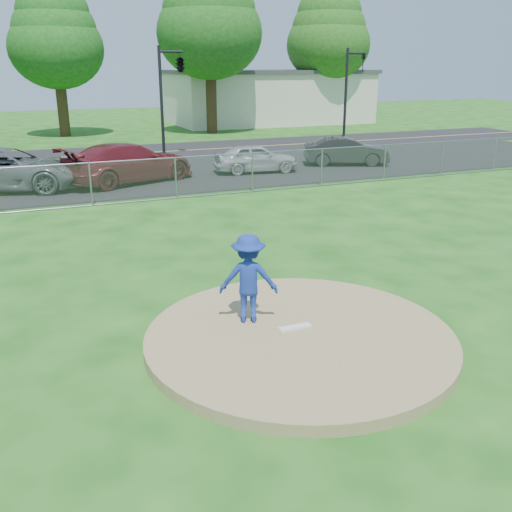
{
  "coord_description": "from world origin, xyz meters",
  "views": [
    {
      "loc": [
        -4.16,
        -8.02,
        4.63
      ],
      "look_at": [
        0.0,
        2.0,
        1.0
      ],
      "focal_mm": 40.0,
      "sensor_mm": 36.0,
      "label": 1
    }
  ],
  "objects_px": {
    "tree_center": "(55,36)",
    "parked_car_gray": "(7,169)",
    "pitcher": "(248,278)",
    "parked_car_pearl": "(256,158)",
    "parked_car_charcoal": "(346,151)",
    "commercial_building": "(268,96)",
    "traffic_signal_right": "(349,88)",
    "parked_car_darkred": "(129,163)",
    "tree_right": "(209,19)",
    "traffic_signal_center": "(178,66)",
    "tree_far_right": "(329,34)"
  },
  "relations": [
    {
      "from": "tree_center",
      "to": "parked_car_gray",
      "type": "relative_size",
      "value": 1.69
    },
    {
      "from": "pitcher",
      "to": "parked_car_pearl",
      "type": "distance_m",
      "value": 16.38
    },
    {
      "from": "pitcher",
      "to": "parked_car_charcoal",
      "type": "height_order",
      "value": "pitcher"
    },
    {
      "from": "parked_car_charcoal",
      "to": "commercial_building",
      "type": "bearing_deg",
      "value": 7.96
    },
    {
      "from": "parked_car_pearl",
      "to": "parked_car_charcoal",
      "type": "distance_m",
      "value": 4.88
    },
    {
      "from": "tree_center",
      "to": "parked_car_charcoal",
      "type": "height_order",
      "value": "tree_center"
    },
    {
      "from": "tree_center",
      "to": "traffic_signal_right",
      "type": "xyz_separation_m",
      "value": [
        15.24,
        -12.0,
        -3.11
      ]
    },
    {
      "from": "tree_center",
      "to": "parked_car_charcoal",
      "type": "distance_m",
      "value": 22.09
    },
    {
      "from": "pitcher",
      "to": "parked_car_darkred",
      "type": "relative_size",
      "value": 0.29
    },
    {
      "from": "traffic_signal_right",
      "to": "parked_car_darkred",
      "type": "bearing_deg",
      "value": -156.34
    },
    {
      "from": "parked_car_darkred",
      "to": "parked_car_pearl",
      "type": "bearing_deg",
      "value": -109.83
    },
    {
      "from": "tree_right",
      "to": "traffic_signal_right",
      "type": "relative_size",
      "value": 2.08
    },
    {
      "from": "tree_right",
      "to": "parked_car_charcoal",
      "type": "xyz_separation_m",
      "value": [
        1.64,
        -15.86,
        -6.97
      ]
    },
    {
      "from": "commercial_building",
      "to": "parked_car_pearl",
      "type": "bearing_deg",
      "value": -114.87
    },
    {
      "from": "parked_car_darkred",
      "to": "parked_car_charcoal",
      "type": "bearing_deg",
      "value": -109.32
    },
    {
      "from": "parked_car_darkred",
      "to": "traffic_signal_center",
      "type": "bearing_deg",
      "value": -53.73
    },
    {
      "from": "commercial_building",
      "to": "parked_car_charcoal",
      "type": "relative_size",
      "value": 4.05
    },
    {
      "from": "parked_car_gray",
      "to": "parked_car_charcoal",
      "type": "relative_size",
      "value": 1.44
    },
    {
      "from": "traffic_signal_right",
      "to": "parked_car_darkred",
      "type": "relative_size",
      "value": 1.0
    },
    {
      "from": "parked_car_pearl",
      "to": "pitcher",
      "type": "bearing_deg",
      "value": 164.71
    },
    {
      "from": "traffic_signal_center",
      "to": "traffic_signal_right",
      "type": "height_order",
      "value": "same"
    },
    {
      "from": "pitcher",
      "to": "parked_car_pearl",
      "type": "height_order",
      "value": "pitcher"
    },
    {
      "from": "tree_far_right",
      "to": "parked_car_darkred",
      "type": "xyz_separation_m",
      "value": [
        -19.99,
        -19.23,
        -6.24
      ]
    },
    {
      "from": "parked_car_gray",
      "to": "traffic_signal_right",
      "type": "bearing_deg",
      "value": -56.42
    },
    {
      "from": "traffic_signal_right",
      "to": "commercial_building",
      "type": "bearing_deg",
      "value": 83.71
    },
    {
      "from": "parked_car_pearl",
      "to": "traffic_signal_center",
      "type": "bearing_deg",
      "value": 24.1
    },
    {
      "from": "pitcher",
      "to": "parked_car_darkred",
      "type": "xyz_separation_m",
      "value": [
        0.64,
        14.93,
        -0.19
      ]
    },
    {
      "from": "parked_car_charcoal",
      "to": "tree_far_right",
      "type": "bearing_deg",
      "value": -4.65
    },
    {
      "from": "pitcher",
      "to": "parked_car_darkred",
      "type": "bearing_deg",
      "value": -69.81
    },
    {
      "from": "commercial_building",
      "to": "tree_center",
      "type": "xyz_separation_m",
      "value": [
        -17.0,
        -4.0,
        4.31
      ]
    },
    {
      "from": "pitcher",
      "to": "traffic_signal_center",
      "type": "bearing_deg",
      "value": -79.61
    },
    {
      "from": "commercial_building",
      "to": "parked_car_charcoal",
      "type": "height_order",
      "value": "commercial_building"
    },
    {
      "from": "commercial_building",
      "to": "tree_center",
      "type": "height_order",
      "value": "tree_center"
    },
    {
      "from": "tree_center",
      "to": "traffic_signal_right",
      "type": "bearing_deg",
      "value": -38.22
    },
    {
      "from": "tree_right",
      "to": "parked_car_darkred",
      "type": "bearing_deg",
      "value": -118.97
    },
    {
      "from": "parked_car_darkred",
      "to": "parked_car_pearl",
      "type": "height_order",
      "value": "parked_car_darkred"
    },
    {
      "from": "parked_car_darkred",
      "to": "parked_car_charcoal",
      "type": "relative_size",
      "value": 1.38
    },
    {
      "from": "traffic_signal_center",
      "to": "parked_car_darkred",
      "type": "distance_m",
      "value": 8.3
    },
    {
      "from": "pitcher",
      "to": "tree_far_right",
      "type": "bearing_deg",
      "value": -98.48
    },
    {
      "from": "traffic_signal_right",
      "to": "parked_car_gray",
      "type": "height_order",
      "value": "traffic_signal_right"
    },
    {
      "from": "traffic_signal_right",
      "to": "tree_right",
      "type": "bearing_deg",
      "value": 117.64
    },
    {
      "from": "parked_car_gray",
      "to": "tree_right",
      "type": "bearing_deg",
      "value": -24.52
    },
    {
      "from": "traffic_signal_right",
      "to": "pitcher",
      "type": "height_order",
      "value": "traffic_signal_right"
    },
    {
      "from": "pitcher",
      "to": "parked_car_gray",
      "type": "relative_size",
      "value": 0.28
    },
    {
      "from": "traffic_signal_center",
      "to": "parked_car_charcoal",
      "type": "distance_m",
      "value": 9.71
    },
    {
      "from": "commercial_building",
      "to": "parked_car_gray",
      "type": "height_order",
      "value": "commercial_building"
    },
    {
      "from": "tree_right",
      "to": "traffic_signal_center",
      "type": "xyz_separation_m",
      "value": [
        -5.03,
        -10.0,
        -3.04
      ]
    },
    {
      "from": "commercial_building",
      "to": "tree_far_right",
      "type": "height_order",
      "value": "tree_far_right"
    },
    {
      "from": "traffic_signal_center",
      "to": "traffic_signal_right",
      "type": "distance_m",
      "value": 10.34
    },
    {
      "from": "parked_car_charcoal",
      "to": "parked_car_darkred",
      "type": "bearing_deg",
      "value": 113.72
    }
  ]
}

